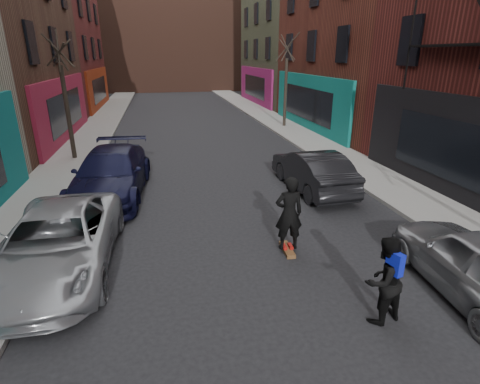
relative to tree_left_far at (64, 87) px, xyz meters
name	(u,v)px	position (x,y,z in m)	size (l,w,h in m)	color
sidewalk_left	(105,119)	(-0.05, 12.00, -3.31)	(2.50, 84.00, 0.13)	gray
sidewalk_right	(262,114)	(12.45, 12.00, -3.31)	(2.50, 84.00, 0.13)	gray
building_far	(169,37)	(6.20, 38.00, 3.62)	(40.00, 10.00, 14.00)	#47281E
tree_left_far	(64,87)	(0.00, 0.00, 0.00)	(2.00, 2.00, 6.50)	black
tree_right_far	(286,74)	(12.40, 6.00, 0.15)	(2.00, 2.00, 6.80)	black
parked_left_far	(58,242)	(1.60, -10.18, -2.66)	(2.40, 5.21, 1.45)	#96999E
parked_left_end	(111,174)	(2.27, -5.33, -2.57)	(2.28, 5.60, 1.63)	black
parked_right_end	(312,170)	(9.40, -6.20, -2.64)	(1.57, 4.51, 1.48)	black
skateboard	(287,249)	(7.01, -10.46, -3.33)	(0.22, 0.80, 0.10)	brown
skateboarder	(289,214)	(7.01, -10.46, -2.33)	(0.69, 0.46, 1.90)	black
pedestrian	(384,280)	(7.85, -13.31, -2.51)	(0.97, 0.84, 1.72)	black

